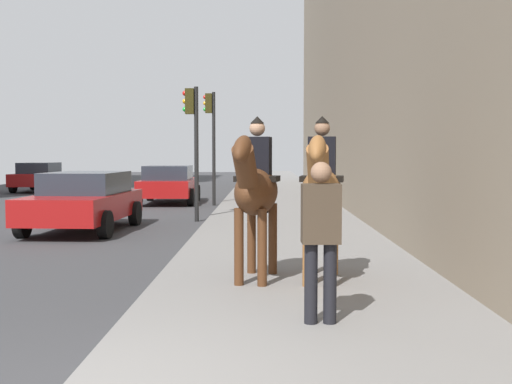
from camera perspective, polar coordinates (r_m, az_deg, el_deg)
name	(u,v)px	position (r m, az deg, el deg)	size (l,w,h in m)	color
mounted_horse_near	(256,189)	(8.92, -0.04, 0.26)	(2.14, 0.81, 2.31)	#4C2B16
mounted_horse_far	(321,189)	(8.91, 5.84, 0.24)	(2.15, 0.77, 2.31)	brown
pedestrian_greeting	(321,231)	(6.71, 5.80, -3.49)	(0.27, 0.41, 1.70)	black
car_near_lane	(41,176)	(33.67, -18.65, 1.32)	(4.48, 2.04, 1.44)	maroon
car_mid_lane	(84,200)	(16.20, -15.09, -0.70)	(4.39, 2.27, 1.44)	maroon
car_far_lane	(169,184)	(24.44, -7.77, 0.74)	(4.20, 2.15, 1.44)	maroon
traffic_light_near_curb	(193,131)	(17.83, -5.63, 5.41)	(0.20, 0.44, 3.74)	black
traffic_light_far_curb	(211,130)	(23.27, -4.00, 5.52)	(0.20, 0.44, 4.11)	black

